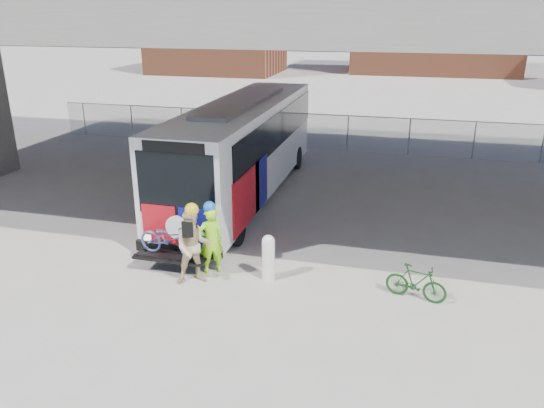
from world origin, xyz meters
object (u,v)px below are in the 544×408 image
(bollard, at_px, (268,256))
(cyclist_tan, at_px, (194,246))
(bike_parked, at_px, (416,282))
(cyclist_hivis, at_px, (211,239))
(bus, at_px, (243,142))

(bollard, height_order, cyclist_tan, cyclist_tan)
(bollard, relative_size, bike_parked, 0.85)
(cyclist_hivis, xyz_separation_m, bike_parked, (5.37, -0.08, -0.54))
(bus, distance_m, cyclist_tan, 7.09)
(bollard, relative_size, cyclist_tan, 0.58)
(cyclist_tan, distance_m, bike_parked, 5.65)
(bike_parked, bearing_deg, bus, 58.58)
(bus, xyz_separation_m, cyclist_tan, (0.85, -6.96, -1.06))
(bollard, xyz_separation_m, cyclist_hivis, (-1.60, 0.03, 0.31))
(cyclist_hivis, relative_size, cyclist_tan, 0.93)
(cyclist_tan, bearing_deg, bollard, -7.78)
(bollard, relative_size, cyclist_hivis, 0.62)
(cyclist_hivis, relative_size, bike_parked, 1.36)
(bike_parked, bearing_deg, cyclist_hivis, 102.52)
(bollard, height_order, bike_parked, bollard)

